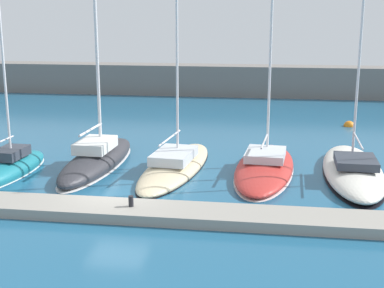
{
  "coord_description": "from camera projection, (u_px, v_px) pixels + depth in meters",
  "views": [
    {
      "loc": [
        6.41,
        -21.03,
        7.8
      ],
      "look_at": [
        2.77,
        3.57,
        1.81
      ],
      "focal_mm": 50.02,
      "sensor_mm": 36.0,
      "label": 1
    }
  ],
  "objects": [
    {
      "name": "mooring_buoy_orange",
      "position": [
        349.0,
        126.0,
        38.66
      ],
      "size": [
        0.79,
        0.79,
        0.79
      ],
      "primitive_type": "sphere",
      "color": "orange",
      "rests_on": "ground_plane"
    },
    {
      "name": "sailboat_teal_third",
      "position": [
        10.0,
        167.0,
        27.0
      ],
      "size": [
        2.14,
        6.57,
        12.17
      ],
      "rotation": [
        0.0,
        0.0,
        1.54
      ],
      "color": "#19707F",
      "rests_on": "ground_plane"
    },
    {
      "name": "dock_pier",
      "position": [
        105.0,
        210.0,
        21.43
      ],
      "size": [
        36.75,
        1.99,
        0.42
      ],
      "primitive_type": "cube",
      "color": "gray",
      "rests_on": "ground_plane"
    },
    {
      "name": "sailboat_ivory_seventh",
      "position": [
        353.0,
        169.0,
        26.58
      ],
      "size": [
        3.17,
        9.97,
        18.63
      ],
      "rotation": [
        0.0,
        0.0,
        1.54
      ],
      "color": "silver",
      "rests_on": "ground_plane"
    },
    {
      "name": "breakwater_seawall",
      "position": [
        207.0,
        80.0,
        53.85
      ],
      "size": [
        108.0,
        3.36,
        2.98
      ],
      "primitive_type": "cube",
      "color": "slate",
      "rests_on": "ground_plane"
    },
    {
      "name": "sailboat_red_sixth",
      "position": [
        265.0,
        165.0,
        27.33
      ],
      "size": [
        3.63,
        9.76,
        18.62
      ],
      "rotation": [
        0.0,
        0.0,
        1.49
      ],
      "color": "#B72D28",
      "rests_on": "ground_plane"
    },
    {
      "name": "sailboat_sand_fifth",
      "position": [
        175.0,
        165.0,
        27.79
      ],
      "size": [
        3.61,
        10.22,
        15.7
      ],
      "rotation": [
        0.0,
        0.0,
        1.47
      ],
      "color": "beige",
      "rests_on": "ground_plane"
    },
    {
      "name": "ground_plane",
      "position": [
        116.0,
        202.0,
        22.97
      ],
      "size": [
        120.0,
        120.0,
        0.0
      ],
      "primitive_type": "plane",
      "color": "#1E567A"
    },
    {
      "name": "sailboat_charcoal_fourth",
      "position": [
        97.0,
        157.0,
        28.31
      ],
      "size": [
        2.56,
        9.45,
        19.21
      ],
      "rotation": [
        0.0,
        0.0,
        1.54
      ],
      "color": "#2D2D33",
      "rests_on": "ground_plane"
    },
    {
      "name": "dock_bollard",
      "position": [
        131.0,
        201.0,
        21.17
      ],
      "size": [
        0.2,
        0.2,
        0.44
      ],
      "primitive_type": "cylinder",
      "color": "black",
      "rests_on": "dock_pier"
    }
  ]
}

